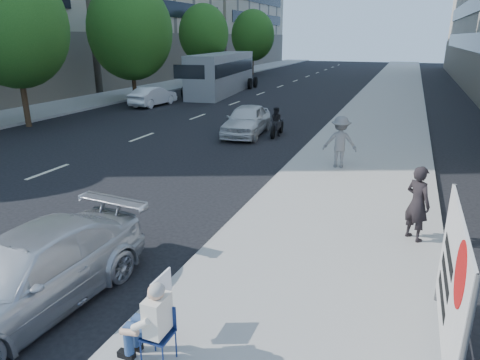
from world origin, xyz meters
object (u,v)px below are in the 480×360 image
at_px(bus, 222,74).
at_px(parked_sedan, 28,274).
at_px(white_sedan_near, 247,120).
at_px(seated_protester, 151,317).
at_px(protest_banner, 452,282).
at_px(jogger, 340,142).
at_px(motorcycle, 277,123).
at_px(white_sedan_mid, 153,96).
at_px(pedestrian_woman, 417,203).

bearing_deg(bus, parked_sedan, -79.41).
distance_m(parked_sedan, white_sedan_near, 14.89).
xyz_separation_m(seated_protester, protest_banner, (3.89, 1.59, 0.53)).
bearing_deg(protest_banner, jogger, 107.61).
relative_size(jogger, bus, 0.15).
height_order(protest_banner, bus, bus).
bearing_deg(motorcycle, white_sedan_mid, 144.61).
bearing_deg(pedestrian_woman, jogger, -21.81).
relative_size(protest_banner, parked_sedan, 0.63).
distance_m(pedestrian_woman, white_sedan_mid, 23.58).
height_order(pedestrian_woman, parked_sedan, pedestrian_woman).
xyz_separation_m(pedestrian_woman, protest_banner, (0.38, -4.00, 0.37)).
relative_size(parked_sedan, white_sedan_mid, 1.20).
bearing_deg(parked_sedan, motorcycle, 93.99).
distance_m(white_sedan_mid, bus, 8.59).
bearing_deg(motorcycle, jogger, -57.33).
bearing_deg(protest_banner, pedestrian_woman, 95.42).
bearing_deg(protest_banner, seated_protester, -157.79).
distance_m(seated_protester, motorcycle, 15.78).
height_order(protest_banner, white_sedan_near, protest_banner).
distance_m(pedestrian_woman, bus, 29.02).
distance_m(pedestrian_woman, motorcycle, 11.77).
relative_size(pedestrian_woman, bus, 0.14).
height_order(motorcycle, bus, bus).
bearing_deg(parked_sedan, bus, 111.30).
distance_m(jogger, protest_banner, 9.71).
distance_m(jogger, white_sedan_near, 6.83).
relative_size(pedestrian_woman, white_sedan_mid, 0.44).
bearing_deg(parked_sedan, jogger, 74.22).
distance_m(pedestrian_woman, protest_banner, 4.04).
bearing_deg(protest_banner, motorcycle, 115.55).
xyz_separation_m(pedestrian_woman, parked_sedan, (-6.30, -5.16, -0.33)).
xyz_separation_m(white_sedan_near, motorcycle, (1.47, 0.28, -0.10)).
relative_size(pedestrian_woman, parked_sedan, 0.37).
relative_size(white_sedan_mid, motorcycle, 1.96).
bearing_deg(white_sedan_mid, white_sedan_near, 149.15).
relative_size(white_sedan_near, white_sedan_mid, 1.08).
xyz_separation_m(jogger, white_sedan_mid, (-14.63, 10.90, -0.41)).
relative_size(seated_protester, white_sedan_mid, 0.32).
xyz_separation_m(protest_banner, parked_sedan, (-6.68, -1.15, -0.70)).
bearing_deg(white_sedan_mid, protest_banner, 134.71).
relative_size(seated_protester, pedestrian_woman, 0.74).
xyz_separation_m(seated_protester, motorcycle, (-2.78, 15.54, -0.24)).
bearing_deg(motorcycle, protest_banner, -70.23).
relative_size(pedestrian_woman, motorcycle, 0.86).
bearing_deg(bus, jogger, -62.74).
relative_size(protest_banner, white_sedan_mid, 0.76).
height_order(parked_sedan, white_sedan_near, white_sedan_near).
xyz_separation_m(protest_banner, bus, (-15.90, 28.52, 0.23)).
height_order(jogger, bus, bus).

